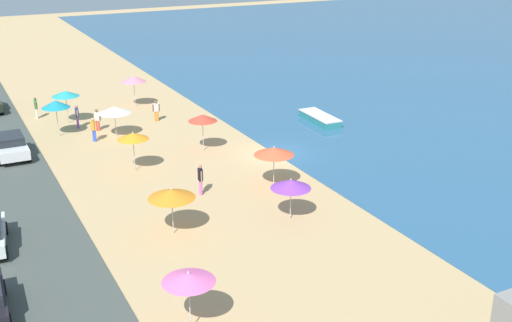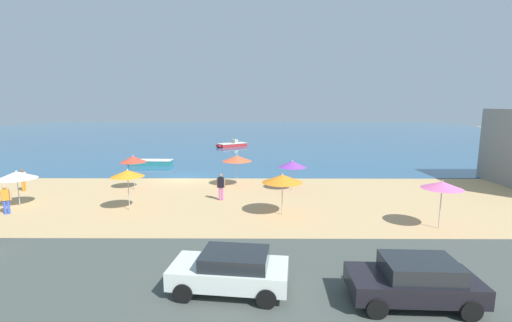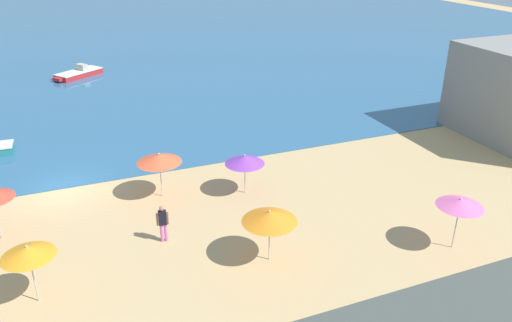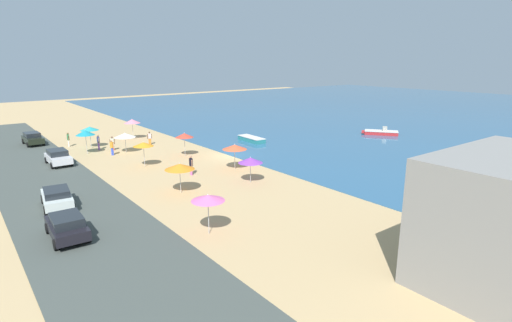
% 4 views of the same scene
% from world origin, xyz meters
% --- Properties ---
extents(ground_plane, '(160.00, 160.00, 0.00)m').
position_xyz_m(ground_plane, '(0.00, 0.00, 0.00)').
color(ground_plane, tan).
extents(sea, '(150.00, 110.00, 0.05)m').
position_xyz_m(sea, '(0.00, 55.00, 0.03)').
color(sea, '#2E5F87').
rests_on(sea, ground_plane).
extents(coastal_road, '(80.00, 8.00, 0.06)m').
position_xyz_m(coastal_road, '(0.00, -18.00, 0.03)').
color(coastal_road, '#444B45').
rests_on(coastal_road, ground_plane).
extents(beach_umbrella_1, '(1.98, 1.98, 2.55)m').
position_xyz_m(beach_umbrella_1, '(-1.29, -9.29, 2.27)').
color(beach_umbrella_1, '#B2B2B7').
rests_on(beach_umbrella_1, ground_plane).
extents(beach_umbrella_2, '(2.33, 2.33, 2.30)m').
position_xyz_m(beach_umbrella_2, '(-8.60, -8.47, 1.99)').
color(beach_umbrella_2, '#B2B2B7').
rests_on(beach_umbrella_2, ground_plane).
extents(beach_umbrella_3, '(2.11, 2.11, 2.27)m').
position_xyz_m(beach_umbrella_3, '(9.16, -4.10, 1.97)').
color(beach_umbrella_3, '#B2B2B7').
rests_on(beach_umbrella_3, ground_plane).
extents(beach_umbrella_5, '(1.96, 1.96, 2.63)m').
position_xyz_m(beach_umbrella_5, '(-2.85, -4.02, 2.32)').
color(beach_umbrella_5, '#B2B2B7').
rests_on(beach_umbrella_5, ground_plane).
extents(beach_umbrella_6, '(2.35, 2.35, 2.45)m').
position_xyz_m(beach_umbrella_6, '(7.98, -10.14, 2.15)').
color(beach_umbrella_6, '#B2B2B7').
rests_on(beach_umbrella_6, ground_plane).
extents(beach_umbrella_8, '(2.34, 2.34, 2.50)m').
position_xyz_m(beach_umbrella_8, '(4.91, -2.79, 2.21)').
color(beach_umbrella_8, '#B2B2B7').
rests_on(beach_umbrella_8, ground_plane).
extents(beach_umbrella_9, '(2.03, 2.03, 2.54)m').
position_xyz_m(beach_umbrella_9, '(15.97, -12.37, 2.29)').
color(beach_umbrella_9, '#B2B2B7').
rests_on(beach_umbrella_9, ground_plane).
extents(bather_0, '(0.27, 0.56, 1.67)m').
position_xyz_m(bather_0, '(-10.94, -4.61, 0.93)').
color(bather_0, orange).
rests_on(bather_0, ground_plane).
extents(bather_2, '(0.51, 0.36, 1.74)m').
position_xyz_m(bather_2, '(-8.17, -10.15, 0.98)').
color(bather_2, blue).
rests_on(bather_2, ground_plane).
extents(bather_4, '(0.57, 0.26, 1.82)m').
position_xyz_m(bather_4, '(4.09, -7.06, 1.02)').
color(bather_4, '#D660AC').
rests_on(bather_4, ground_plane).
extents(parked_car_0, '(4.10, 2.30, 1.40)m').
position_xyz_m(parked_car_0, '(5.66, -18.64, 0.81)').
color(parked_car_0, silver).
rests_on(parked_car_0, coastal_road).
extents(parked_car_1, '(4.02, 2.08, 1.45)m').
position_xyz_m(parked_car_1, '(11.52, -19.33, 0.83)').
color(parked_car_1, black).
rests_on(parked_car_1, coastal_road).
extents(skiff_nearshore, '(4.79, 4.11, 1.11)m').
position_xyz_m(skiff_nearshore, '(2.51, 23.83, 0.37)').
color(skiff_nearshore, red).
rests_on(skiff_nearshore, sea).
extents(skiff_offshore, '(4.76, 1.65, 0.58)m').
position_xyz_m(skiff_offshore, '(-4.87, 6.56, 0.34)').
color(skiff_offshore, teal).
rests_on(skiff_offshore, sea).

